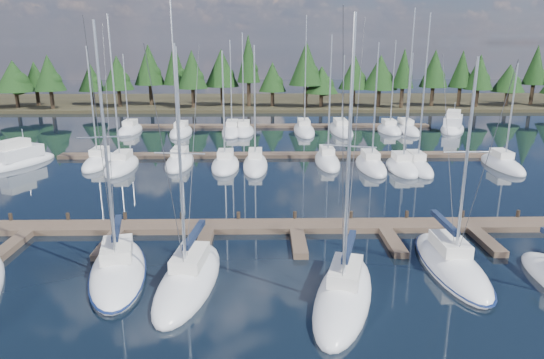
{
  "coord_description": "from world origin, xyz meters",
  "views": [
    {
      "loc": [
        -2.22,
        -13.33,
        12.41
      ],
      "look_at": [
        -1.57,
        22.0,
        2.42
      ],
      "focal_mm": 32.0,
      "sensor_mm": 36.0,
      "label": 1
    }
  ],
  "objects_px": {
    "main_dock": "(296,229)",
    "front_sailboat_3": "(344,294)",
    "front_sailboat_2": "(189,279)",
    "motor_yacht_right": "(453,127)",
    "motor_yacht_left": "(19,160)",
    "front_sailboat_4": "(451,264)",
    "front_sailboat_1": "(118,270)"
  },
  "relations": [
    {
      "from": "front_sailboat_2",
      "to": "front_sailboat_4",
      "type": "distance_m",
      "value": 14.74
    },
    {
      "from": "front_sailboat_3",
      "to": "main_dock",
      "type": "bearing_deg",
      "value": 101.12
    },
    {
      "from": "main_dock",
      "to": "front_sailboat_3",
      "type": "height_order",
      "value": "front_sailboat_3"
    },
    {
      "from": "front_sailboat_2",
      "to": "front_sailboat_4",
      "type": "height_order",
      "value": "front_sailboat_2"
    },
    {
      "from": "front_sailboat_4",
      "to": "front_sailboat_3",
      "type": "bearing_deg",
      "value": -153.39
    },
    {
      "from": "front_sailboat_4",
      "to": "main_dock",
      "type": "bearing_deg",
      "value": 146.03
    },
    {
      "from": "front_sailboat_1",
      "to": "motor_yacht_left",
      "type": "bearing_deg",
      "value": 124.76
    },
    {
      "from": "main_dock",
      "to": "front_sailboat_1",
      "type": "height_order",
      "value": "front_sailboat_1"
    },
    {
      "from": "front_sailboat_1",
      "to": "front_sailboat_2",
      "type": "height_order",
      "value": "front_sailboat_1"
    },
    {
      "from": "front_sailboat_2",
      "to": "motor_yacht_left",
      "type": "distance_m",
      "value": 34.42
    },
    {
      "from": "front_sailboat_2",
      "to": "motor_yacht_right",
      "type": "xyz_separation_m",
      "value": [
        31.91,
        46.77,
        0.25
      ]
    },
    {
      "from": "front_sailboat_1",
      "to": "front_sailboat_3",
      "type": "height_order",
      "value": "front_sailboat_3"
    },
    {
      "from": "front_sailboat_1",
      "to": "main_dock",
      "type": "bearing_deg",
      "value": 30.73
    },
    {
      "from": "front_sailboat_2",
      "to": "front_sailboat_4",
      "type": "relative_size",
      "value": 1.05
    },
    {
      "from": "motor_yacht_right",
      "to": "motor_yacht_left",
      "type": "bearing_deg",
      "value": -159.45
    },
    {
      "from": "front_sailboat_1",
      "to": "front_sailboat_4",
      "type": "xyz_separation_m",
      "value": [
        18.73,
        0.43,
        -0.01
      ]
    },
    {
      "from": "front_sailboat_4",
      "to": "motor_yacht_right",
      "type": "height_order",
      "value": "front_sailboat_4"
    },
    {
      "from": "front_sailboat_4",
      "to": "motor_yacht_right",
      "type": "distance_m",
      "value": 48.39
    },
    {
      "from": "front_sailboat_2",
      "to": "front_sailboat_4",
      "type": "xyz_separation_m",
      "value": [
        14.65,
        1.56,
        -0.01
      ]
    },
    {
      "from": "motor_yacht_left",
      "to": "front_sailboat_3",
      "type": "bearing_deg",
      "value": -43.67
    },
    {
      "from": "motor_yacht_left",
      "to": "front_sailboat_2",
      "type": "bearing_deg",
      "value": -50.73
    },
    {
      "from": "front_sailboat_3",
      "to": "motor_yacht_right",
      "type": "xyz_separation_m",
      "value": [
        23.92,
        48.55,
        0.24
      ]
    },
    {
      "from": "main_dock",
      "to": "motor_yacht_left",
      "type": "xyz_separation_m",
      "value": [
        -28.0,
        19.4,
        0.29
      ]
    },
    {
      "from": "main_dock",
      "to": "motor_yacht_left",
      "type": "relative_size",
      "value": 4.67
    },
    {
      "from": "main_dock",
      "to": "front_sailboat_3",
      "type": "xyz_separation_m",
      "value": [
        1.77,
        -9.02,
        0.09
      ]
    },
    {
      "from": "front_sailboat_4",
      "to": "motor_yacht_right",
      "type": "relative_size",
      "value": 1.23
    },
    {
      "from": "front_sailboat_1",
      "to": "front_sailboat_2",
      "type": "relative_size",
      "value": 1.08
    },
    {
      "from": "front_sailboat_2",
      "to": "motor_yacht_right",
      "type": "distance_m",
      "value": 56.62
    },
    {
      "from": "front_sailboat_3",
      "to": "motor_yacht_right",
      "type": "bearing_deg",
      "value": 63.77
    },
    {
      "from": "front_sailboat_1",
      "to": "front_sailboat_4",
      "type": "relative_size",
      "value": 1.14
    },
    {
      "from": "front_sailboat_2",
      "to": "motor_yacht_right",
      "type": "relative_size",
      "value": 1.29
    },
    {
      "from": "main_dock",
      "to": "motor_yacht_right",
      "type": "distance_m",
      "value": 47.14
    }
  ]
}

